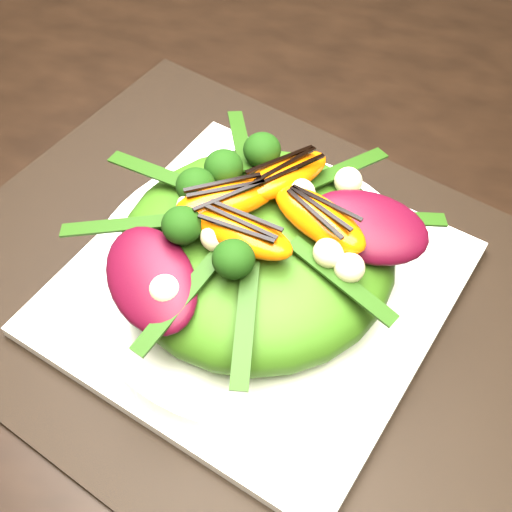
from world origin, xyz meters
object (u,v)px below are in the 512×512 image
(plate_base, at_px, (256,288))
(lettuce_mound, at_px, (256,251))
(salad_bowl, at_px, (256,276))
(placemat, at_px, (256,293))
(orange_segment, at_px, (270,176))
(dining_table, at_px, (444,350))

(plate_base, xyz_separation_m, lettuce_mound, (0.00, 0.00, 0.04))
(salad_bowl, relative_size, lettuce_mound, 1.26)
(placemat, bearing_deg, orange_segment, 90.22)
(dining_table, bearing_deg, lettuce_mound, -177.68)
(dining_table, bearing_deg, plate_base, -177.68)
(plate_base, relative_size, orange_segment, 3.63)
(dining_table, distance_m, placemat, 0.14)
(placemat, xyz_separation_m, plate_base, (0.00, 0.00, 0.01))
(plate_base, bearing_deg, dining_table, 2.32)
(plate_base, bearing_deg, orange_segment, 90.22)
(salad_bowl, distance_m, orange_segment, 0.08)
(dining_table, bearing_deg, orange_segment, 168.92)
(orange_segment, bearing_deg, plate_base, -89.78)
(plate_base, xyz_separation_m, orange_segment, (-0.00, 0.03, 0.08))
(placemat, height_order, orange_segment, orange_segment)
(salad_bowl, bearing_deg, lettuce_mound, 0.00)
(salad_bowl, height_order, orange_segment, orange_segment)
(placemat, relative_size, orange_segment, 6.68)
(salad_bowl, bearing_deg, placemat, 180.00)
(placemat, distance_m, orange_segment, 0.10)
(placemat, bearing_deg, plate_base, 0.00)
(placemat, relative_size, salad_bowl, 1.96)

